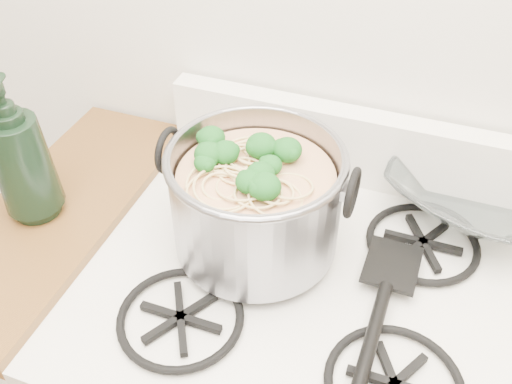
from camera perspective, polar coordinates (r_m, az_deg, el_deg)
name	(u,v)px	position (r m, az deg, el deg)	size (l,w,h in m)	color
counter_left	(100,343)	(1.50, -15.34, -14.40)	(0.25, 0.65, 0.92)	silver
stock_pot	(256,201)	(0.96, 0.00, -0.92)	(0.33, 0.30, 0.20)	gray
spatula	(393,262)	(1.00, 13.52, -6.82)	(0.29, 0.31, 0.02)	black
glass_bowl	(471,197)	(1.16, 20.73, -0.48)	(0.12, 0.12, 0.03)	white
bottle	(19,151)	(1.08, -22.64, 3.81)	(0.11, 0.11, 0.28)	black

